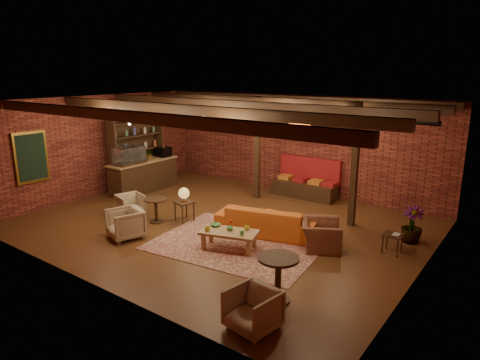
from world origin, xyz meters
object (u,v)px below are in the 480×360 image
Objects in this scene: plant_tall at (416,189)px; armchair_b at (125,222)px; round_table_left at (156,206)px; armchair_far at (253,308)px; coffee_table at (229,233)px; armchair_right at (321,230)px; side_table_lamp at (184,196)px; side_table_book at (393,235)px; armchair_a at (130,204)px; round_table_right at (278,272)px; sofa at (267,220)px.

armchair_b is at bearing -146.27° from plant_tall.
round_table_left is 0.89× the size of armchair_far.
coffee_table is 1.91× the size of armchair_far.
plant_tall is at bearing -74.02° from armchair_right.
coffee_table is 2.26m from side_table_lamp.
side_table_lamp is 1.42× the size of round_table_left.
armchair_b is 1.68× the size of side_table_book.
armchair_a reaches higher than side_table_book.
round_table_right is 0.97m from armchair_far.
plant_tall is (5.68, 3.79, 0.92)m from armchair_b.
round_table_right is at bearing 160.69° from armchair_right.
round_table_left is at bearing -70.96° from armchair_a.
armchair_a is (-0.99, -0.04, -0.11)m from round_table_left.
armchair_far is at bearing 3.64° from armchair_b.
armchair_a is (-3.86, -1.08, -0.02)m from sofa.
round_table_right is (1.88, -2.60, 0.20)m from sofa.
armchair_right is at bearing 107.22° from armchair_far.
armchair_far is at bearing 104.99° from sofa.
plant_tall reaches higher than side_table_lamp.
side_table_lamp is (-2.31, -0.53, 0.35)m from sofa.
sofa reaches higher than armchair_a.
round_table_right is (5.74, -1.52, 0.22)m from armchair_a.
plant_tall is (5.90, 2.59, 0.87)m from round_table_left.
round_table_left is at bearing -137.82° from side_table_lamp.
armchair_far is (0.12, -0.95, -0.19)m from round_table_right.
armchair_right reaches higher than coffee_table.
coffee_table is 1.42× the size of armchair_right.
armchair_right reaches higher than armchair_a.
round_table_right is at bearing 14.82° from armchair_b.
armchair_a is at bearing 72.69° from armchair_right.
armchair_a is at bearing 176.43° from coffee_table.
sofa is at bearing -152.81° from plant_tall.
armchair_right is (1.66, 1.30, 0.04)m from coffee_table.
side_table_lamp is 1.99× the size of side_table_book.
armchair_far is (4.86, -2.51, -0.08)m from round_table_left.
armchair_b is 0.79× the size of armchair_right.
armchair_b is 1.07× the size of armchair_far.
round_table_left is at bearing 161.16° from armchair_far.
sofa is 4.07m from armchair_far.
armchair_right is (5.31, 1.07, 0.10)m from armchair_a.
plant_tall reaches higher than armchair_b.
armchair_a is 6.35m from armchair_far.
armchair_a reaches higher than round_table_left.
sofa is 2.66× the size of side_table_lamp.
armchair_far is (0.55, -3.54, -0.07)m from armchair_right.
coffee_table is 2.61m from armchair_b.
round_table_left is (-0.56, -0.50, -0.27)m from side_table_lamp.
side_table_book is (2.86, 0.67, 0.05)m from sofa.
sofa is at bearing 61.02° from armchair_right.
round_table_right is at bearing -106.73° from side_table_book.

